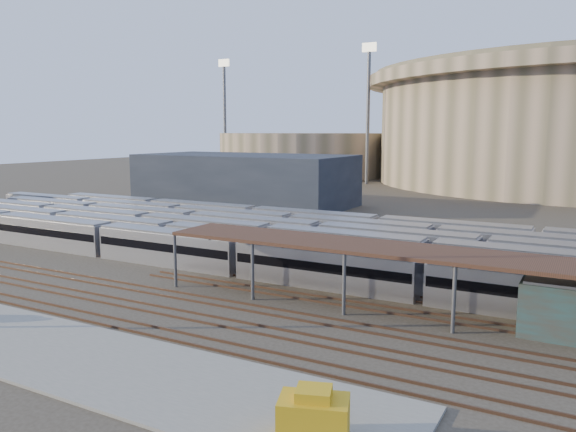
{
  "coord_description": "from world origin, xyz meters",
  "views": [
    {
      "loc": [
        25.9,
        -38.75,
        14.5
      ],
      "look_at": [
        -1.76,
        12.0,
        5.79
      ],
      "focal_mm": 35.0,
      "sensor_mm": 36.0,
      "label": 1
    }
  ],
  "objects": [
    {
      "name": "floodlight_1",
      "position": [
        -85.0,
        120.0,
        20.65
      ],
      "size": [
        4.0,
        1.0,
        38.4
      ],
      "color": "#545458",
      "rests_on": "ground"
    },
    {
      "name": "apron",
      "position": [
        -5.0,
        -15.0,
        0.1
      ],
      "size": [
        50.0,
        9.0,
        0.2
      ],
      "primitive_type": "cube",
      "color": "gray",
      "rests_on": "ground"
    },
    {
      "name": "yellow_equipment",
      "position": [
        15.25,
        -16.7,
        1.22
      ],
      "size": [
        3.75,
        2.98,
        2.04
      ],
      "primitive_type": "cube",
      "rotation": [
        0.0,
        0.0,
        0.33
      ],
      "color": "#C29412",
      "rests_on": "apron"
    },
    {
      "name": "ground",
      "position": [
        0.0,
        0.0,
        0.0
      ],
      "size": [
        420.0,
        420.0,
        0.0
      ],
      "primitive_type": "plane",
      "color": "#383026",
      "rests_on": "ground"
    },
    {
      "name": "secondary_arena",
      "position": [
        -60.0,
        130.0,
        7.0
      ],
      "size": [
        56.0,
        56.0,
        14.0
      ],
      "primitive_type": "cylinder",
      "color": "tan",
      "rests_on": "ground"
    },
    {
      "name": "inspection_shed",
      "position": [
        22.0,
        4.0,
        4.98
      ],
      "size": [
        60.3,
        6.0,
        5.3
      ],
      "color": "#545458",
      "rests_on": "ground"
    },
    {
      "name": "subway_trains",
      "position": [
        -3.24,
        18.5,
        1.8
      ],
      "size": [
        122.51,
        23.9,
        3.6
      ],
      "color": "silver",
      "rests_on": "ground"
    },
    {
      "name": "floodlight_0",
      "position": [
        -30.0,
        110.0,
        20.65
      ],
      "size": [
        4.0,
        1.0,
        38.4
      ],
      "color": "#545458",
      "rests_on": "ground"
    },
    {
      "name": "floodlight_3",
      "position": [
        -10.0,
        160.0,
        20.65
      ],
      "size": [
        4.0,
        1.0,
        38.4
      ],
      "color": "#545458",
      "rests_on": "ground"
    },
    {
      "name": "empty_tracks",
      "position": [
        0.0,
        -5.0,
        0.09
      ],
      "size": [
        170.0,
        9.62,
        0.18
      ],
      "color": "#4C3323",
      "rests_on": "ground"
    },
    {
      "name": "service_building",
      "position": [
        -35.0,
        55.0,
        5.0
      ],
      "size": [
        42.0,
        20.0,
        10.0
      ],
      "primitive_type": "cube",
      "color": "#1E232D",
      "rests_on": "ground"
    }
  ]
}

